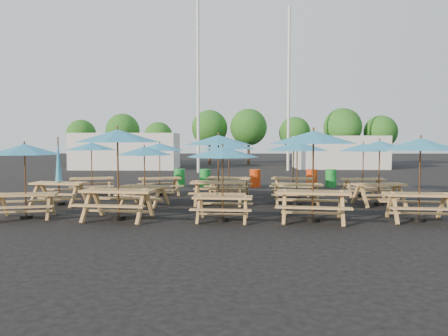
{
  "coord_description": "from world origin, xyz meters",
  "views": [
    {
      "loc": [
        0.3,
        -16.33,
        2.22
      ],
      "look_at": [
        0.0,
        1.5,
        1.1
      ],
      "focal_mm": 35.0,
      "sensor_mm": 36.0,
      "label": 1
    }
  ],
  "objects_px": {
    "picnic_unit_2": "(91,149)",
    "picnic_unit_7": "(218,144)",
    "picnic_unit_8": "(229,148)",
    "picnic_unit_11": "(293,149)",
    "picnic_unit_6": "(223,156)",
    "picnic_unit_0": "(25,153)",
    "waste_bin_1": "(205,178)",
    "waste_bin_4": "(331,178)",
    "picnic_unit_1": "(59,177)",
    "picnic_unit_13": "(380,149)",
    "picnic_unit_3": "(118,141)",
    "picnic_unit_9": "(313,142)",
    "waste_bin_3": "(312,178)",
    "picnic_unit_12": "(420,148)",
    "waste_bin_2": "(255,178)",
    "picnic_unit_5": "(160,150)",
    "picnic_unit_14": "(363,150)",
    "picnic_unit_4": "(144,154)",
    "picnic_unit_10": "(297,149)",
    "waste_bin_0": "(179,178)"
  },
  "relations": [
    {
      "from": "picnic_unit_13",
      "to": "picnic_unit_12",
      "type": "bearing_deg",
      "value": -97.53
    },
    {
      "from": "picnic_unit_5",
      "to": "picnic_unit_12",
      "type": "relative_size",
      "value": 1.07
    },
    {
      "from": "picnic_unit_3",
      "to": "waste_bin_3",
      "type": "distance_m",
      "value": 11.44
    },
    {
      "from": "picnic_unit_4",
      "to": "picnic_unit_11",
      "type": "relative_size",
      "value": 0.97
    },
    {
      "from": "picnic_unit_8",
      "to": "picnic_unit_13",
      "type": "height_order",
      "value": "picnic_unit_13"
    },
    {
      "from": "picnic_unit_12",
      "to": "waste_bin_1",
      "type": "xyz_separation_m",
      "value": [
        -6.43,
        8.94,
        -1.59
      ]
    },
    {
      "from": "picnic_unit_0",
      "to": "picnic_unit_12",
      "type": "relative_size",
      "value": 1.0
    },
    {
      "from": "waste_bin_3",
      "to": "waste_bin_4",
      "type": "distance_m",
      "value": 0.93
    },
    {
      "from": "picnic_unit_11",
      "to": "picnic_unit_12",
      "type": "distance_m",
      "value": 6.3
    },
    {
      "from": "picnic_unit_12",
      "to": "waste_bin_2",
      "type": "xyz_separation_m",
      "value": [
        -4.02,
        8.84,
        -1.59
      ]
    },
    {
      "from": "picnic_unit_9",
      "to": "waste_bin_3",
      "type": "xyz_separation_m",
      "value": [
        1.63,
        9.02,
        -1.76
      ]
    },
    {
      "from": "picnic_unit_0",
      "to": "picnic_unit_8",
      "type": "xyz_separation_m",
      "value": [
        5.75,
        5.28,
        0.06
      ]
    },
    {
      "from": "picnic_unit_0",
      "to": "picnic_unit_7",
      "type": "bearing_deg",
      "value": 14.33
    },
    {
      "from": "picnic_unit_1",
      "to": "waste_bin_0",
      "type": "xyz_separation_m",
      "value": [
        3.42,
        6.22,
        -0.54
      ]
    },
    {
      "from": "picnic_unit_3",
      "to": "waste_bin_4",
      "type": "height_order",
      "value": "picnic_unit_3"
    },
    {
      "from": "picnic_unit_7",
      "to": "waste_bin_0",
      "type": "height_order",
      "value": "picnic_unit_7"
    },
    {
      "from": "waste_bin_1",
      "to": "waste_bin_4",
      "type": "distance_m",
      "value": 6.06
    },
    {
      "from": "picnic_unit_0",
      "to": "picnic_unit_13",
      "type": "bearing_deg",
      "value": 1.42
    },
    {
      "from": "picnic_unit_12",
      "to": "waste_bin_2",
      "type": "distance_m",
      "value": 9.84
    },
    {
      "from": "picnic_unit_11",
      "to": "picnic_unit_10",
      "type": "bearing_deg",
      "value": -80.4
    },
    {
      "from": "picnic_unit_14",
      "to": "waste_bin_4",
      "type": "height_order",
      "value": "picnic_unit_14"
    },
    {
      "from": "picnic_unit_13",
      "to": "waste_bin_0",
      "type": "xyz_separation_m",
      "value": [
        -7.58,
        6.08,
        -1.52
      ]
    },
    {
      "from": "picnic_unit_5",
      "to": "waste_bin_2",
      "type": "distance_m",
      "value": 5.36
    },
    {
      "from": "picnic_unit_2",
      "to": "picnic_unit_11",
      "type": "relative_size",
      "value": 1.02
    },
    {
      "from": "picnic_unit_3",
      "to": "picnic_unit_9",
      "type": "height_order",
      "value": "picnic_unit_3"
    },
    {
      "from": "picnic_unit_2",
      "to": "picnic_unit_7",
      "type": "height_order",
      "value": "picnic_unit_7"
    },
    {
      "from": "picnic_unit_0",
      "to": "picnic_unit_13",
      "type": "relative_size",
      "value": 1.0
    },
    {
      "from": "picnic_unit_7",
      "to": "waste_bin_3",
      "type": "bearing_deg",
      "value": 55.87
    },
    {
      "from": "picnic_unit_8",
      "to": "picnic_unit_14",
      "type": "bearing_deg",
      "value": 9.51
    },
    {
      "from": "waste_bin_4",
      "to": "picnic_unit_11",
      "type": "bearing_deg",
      "value": -124.8
    },
    {
      "from": "waste_bin_4",
      "to": "picnic_unit_3",
      "type": "bearing_deg",
      "value": -131.82
    },
    {
      "from": "waste_bin_1",
      "to": "waste_bin_4",
      "type": "xyz_separation_m",
      "value": [
        6.06,
        0.05,
        0.0
      ]
    },
    {
      "from": "picnic_unit_4",
      "to": "waste_bin_3",
      "type": "distance_m",
      "value": 9.27
    },
    {
      "from": "picnic_unit_14",
      "to": "waste_bin_4",
      "type": "bearing_deg",
      "value": 93.49
    },
    {
      "from": "picnic_unit_0",
      "to": "picnic_unit_9",
      "type": "relative_size",
      "value": 0.9
    },
    {
      "from": "picnic_unit_5",
      "to": "picnic_unit_7",
      "type": "relative_size",
      "value": 1.06
    },
    {
      "from": "picnic_unit_2",
      "to": "picnic_unit_11",
      "type": "xyz_separation_m",
      "value": [
        8.16,
        0.21,
        -0.01
      ]
    },
    {
      "from": "picnic_unit_2",
      "to": "picnic_unit_7",
      "type": "distance_m",
      "value": 5.78
    },
    {
      "from": "waste_bin_2",
      "to": "picnic_unit_10",
      "type": "bearing_deg",
      "value": -79.34
    },
    {
      "from": "picnic_unit_7",
      "to": "waste_bin_4",
      "type": "relative_size",
      "value": 2.87
    },
    {
      "from": "picnic_unit_1",
      "to": "picnic_unit_13",
      "type": "bearing_deg",
      "value": 8.47
    },
    {
      "from": "picnic_unit_0",
      "to": "picnic_unit_1",
      "type": "height_order",
      "value": "picnic_unit_1"
    },
    {
      "from": "picnic_unit_9",
      "to": "waste_bin_3",
      "type": "bearing_deg",
      "value": 88.57
    },
    {
      "from": "picnic_unit_6",
      "to": "picnic_unit_11",
      "type": "distance_m",
      "value": 6.41
    },
    {
      "from": "picnic_unit_8",
      "to": "waste_bin_4",
      "type": "xyz_separation_m",
      "value": [
        4.89,
        3.47,
        -1.5
      ]
    },
    {
      "from": "picnic_unit_9",
      "to": "picnic_unit_14",
      "type": "height_order",
      "value": "picnic_unit_9"
    },
    {
      "from": "picnic_unit_3",
      "to": "picnic_unit_7",
      "type": "height_order",
      "value": "picnic_unit_3"
    },
    {
      "from": "picnic_unit_11",
      "to": "waste_bin_4",
      "type": "distance_m",
      "value": 4.24
    },
    {
      "from": "picnic_unit_8",
      "to": "picnic_unit_11",
      "type": "relative_size",
      "value": 0.97
    },
    {
      "from": "picnic_unit_0",
      "to": "picnic_unit_7",
      "type": "relative_size",
      "value": 1.0
    }
  ]
}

